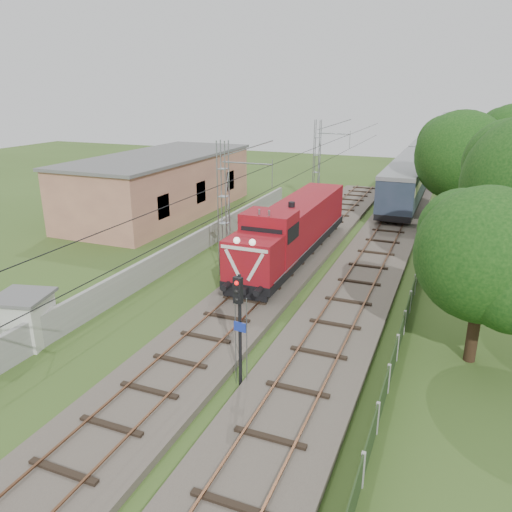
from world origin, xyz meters
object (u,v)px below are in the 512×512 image
at_px(relay_hut, 25,319).
at_px(signal_post, 239,312).
at_px(coach_rake, 437,136).
at_px(locomotive, 293,229).

bearing_deg(relay_hut, signal_post, 2.32).
xyz_separation_m(coach_rake, signal_post, (-2.26, -81.68, 0.58)).
distance_m(coach_rake, signal_post, 81.71).
bearing_deg(locomotive, signal_post, -79.43).
bearing_deg(relay_hut, coach_rake, 81.41).
height_order(coach_rake, signal_post, signal_post).
relative_size(coach_rake, relay_hut, 42.24).
distance_m(locomotive, coach_rake, 67.15).
xyz_separation_m(signal_post, relay_hut, (-10.14, -0.41, -1.95)).
bearing_deg(signal_post, relay_hut, -177.68).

